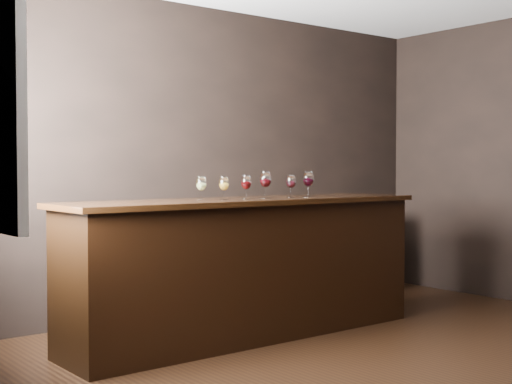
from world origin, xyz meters
TOP-DOWN VIEW (x-y plane):
  - ground at (0.00, 0.00)m, footprint 5.00×5.00m
  - room_shell at (-0.23, 0.11)m, footprint 5.02×4.52m
  - bar_counter at (-0.49, 1.16)m, footprint 2.99×0.68m
  - bar_top at (-0.49, 1.16)m, footprint 3.09×0.75m
  - back_bar_shelf at (0.65, 2.03)m, footprint 2.48×0.40m
  - glass_white at (-0.93, 1.15)m, footprint 0.08×0.08m
  - glass_amber at (-0.74, 1.12)m, footprint 0.07×0.07m
  - glass_red_a at (-0.52, 1.13)m, footprint 0.08×0.08m
  - glass_red_b at (-0.31, 1.16)m, footprint 0.09×0.09m
  - glass_red_c at (-0.07, 1.12)m, footprint 0.08×0.08m
  - glass_red_d at (0.11, 1.12)m, footprint 0.09×0.09m

SIDE VIEW (x-z plane):
  - ground at x=0.00m, z-range 0.00..0.00m
  - back_bar_shelf at x=0.65m, z-range 0.00..0.89m
  - bar_counter at x=-0.49m, z-range 0.00..1.04m
  - bar_top at x=-0.49m, z-range 1.04..1.08m
  - glass_amber at x=-0.74m, z-range 1.11..1.29m
  - glass_white at x=-0.93m, z-range 1.11..1.29m
  - glass_red_a at x=-0.52m, z-range 1.11..1.30m
  - glass_red_c at x=-0.07m, z-range 1.11..1.30m
  - glass_red_b at x=-0.31m, z-range 1.12..1.33m
  - glass_red_d at x=0.11m, z-range 1.12..1.33m
  - room_shell at x=-0.23m, z-range 0.40..3.21m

